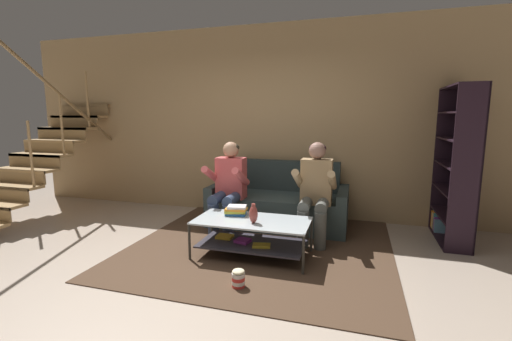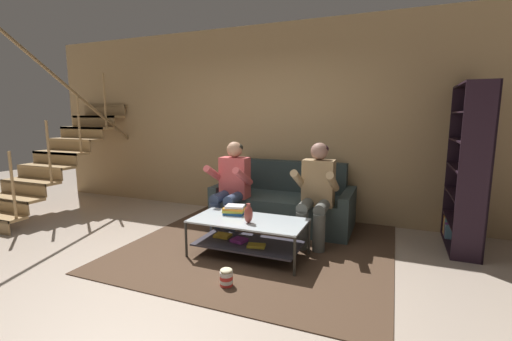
# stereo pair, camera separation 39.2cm
# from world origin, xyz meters

# --- Properties ---
(ground) EXTENTS (16.80, 16.80, 0.00)m
(ground) POSITION_xyz_m (0.00, 0.00, 0.00)
(ground) COLOR #AE9D8B
(back_partition) EXTENTS (8.40, 0.12, 2.90)m
(back_partition) POSITION_xyz_m (0.00, 2.46, 1.45)
(back_partition) COLOR tan
(back_partition) RESTS_ON ground
(staircase_run) EXTENTS (0.99, 2.47, 2.67)m
(staircase_run) POSITION_xyz_m (-3.22, 1.33, 0.99)
(staircase_run) COLOR tan
(staircase_run) RESTS_ON ground
(couch) EXTENTS (1.91, 0.89, 0.89)m
(couch) POSITION_xyz_m (0.40, 1.93, 0.29)
(couch) COLOR #313F3F
(couch) RESTS_ON ground
(person_seated_left) EXTENTS (0.50, 0.58, 1.20)m
(person_seated_left) POSITION_xyz_m (-0.17, 1.40, 0.66)
(person_seated_left) COLOR #32405D
(person_seated_left) RESTS_ON ground
(person_seated_right) EXTENTS (0.50, 0.58, 1.22)m
(person_seated_right) POSITION_xyz_m (0.97, 1.40, 0.67)
(person_seated_right) COLOR #51534C
(person_seated_right) RESTS_ON ground
(coffee_table) EXTENTS (1.25, 0.62, 0.42)m
(coffee_table) POSITION_xyz_m (0.37, 0.71, 0.28)
(coffee_table) COLOR #B4C0C5
(coffee_table) RESTS_ON ground
(area_rug) EXTENTS (3.00, 3.16, 0.01)m
(area_rug) POSITION_xyz_m (0.39, 1.20, 0.01)
(area_rug) COLOR #483324
(area_rug) RESTS_ON ground
(vase) EXTENTS (0.09, 0.09, 0.21)m
(vase) POSITION_xyz_m (0.42, 0.61, 0.52)
(vase) COLOR brown
(vase) RESTS_ON coffee_table
(book_stack) EXTENTS (0.26, 0.21, 0.11)m
(book_stack) POSITION_xyz_m (0.14, 0.84, 0.47)
(book_stack) COLOR #2662A8
(book_stack) RESTS_ON coffee_table
(bookshelf) EXTENTS (0.31, 0.98, 1.90)m
(bookshelf) POSITION_xyz_m (2.65, 1.94, 0.85)
(bookshelf) COLOR black
(bookshelf) RESTS_ON ground
(popcorn_tub) EXTENTS (0.12, 0.12, 0.18)m
(popcorn_tub) POSITION_xyz_m (0.47, 0.00, 0.09)
(popcorn_tub) COLOR red
(popcorn_tub) RESTS_ON ground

